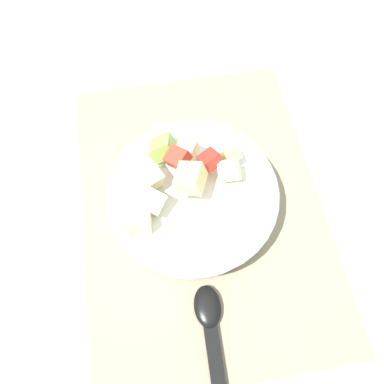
# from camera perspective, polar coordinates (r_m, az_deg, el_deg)

# --- Properties ---
(ground_plane) EXTENTS (2.40, 2.40, 0.00)m
(ground_plane) POSITION_cam_1_polar(r_m,az_deg,el_deg) (0.60, 1.41, -2.03)
(ground_plane) COLOR silver
(placemat) EXTENTS (0.50, 0.36, 0.01)m
(placemat) POSITION_cam_1_polar(r_m,az_deg,el_deg) (0.60, 1.41, -1.91)
(placemat) COLOR gray
(placemat) RESTS_ON ground_plane
(salad_bowl) EXTENTS (0.24, 0.24, 0.11)m
(salad_bowl) POSITION_cam_1_polar(r_m,az_deg,el_deg) (0.56, -0.24, -0.12)
(salad_bowl) COLOR white
(salad_bowl) RESTS_ON placemat
(serving_spoon) EXTENTS (0.19, 0.04, 0.01)m
(serving_spoon) POSITION_cam_1_polar(r_m,az_deg,el_deg) (0.54, 2.86, -20.08)
(serving_spoon) COLOR black
(serving_spoon) RESTS_ON placemat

